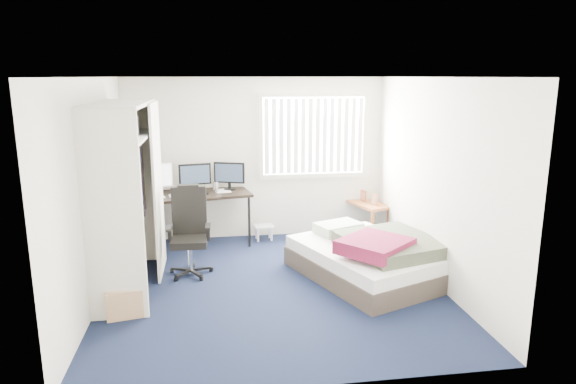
% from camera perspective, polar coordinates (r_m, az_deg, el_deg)
% --- Properties ---
extents(ground, '(4.20, 4.20, 0.00)m').
position_cam_1_polar(ground, '(6.37, -1.70, -10.46)').
color(ground, black).
rests_on(ground, ground).
extents(room_shell, '(4.20, 4.20, 4.20)m').
position_cam_1_polar(room_shell, '(5.94, -1.79, 3.05)').
color(room_shell, silver).
rests_on(room_shell, ground).
extents(window_assembly, '(1.72, 0.09, 1.32)m').
position_cam_1_polar(window_assembly, '(8.07, 2.87, 6.25)').
color(window_assembly, white).
rests_on(window_assembly, ground).
extents(closet, '(0.64, 1.84, 2.22)m').
position_cam_1_polar(closet, '(6.27, -17.43, 1.51)').
color(closet, beige).
rests_on(closet, ground).
extents(desk, '(1.76, 1.06, 1.27)m').
position_cam_1_polar(desk, '(7.76, -10.48, 0.04)').
color(desk, black).
rests_on(desk, ground).
extents(office_chair, '(0.55, 0.55, 1.15)m').
position_cam_1_polar(office_chair, '(6.78, -10.86, -5.26)').
color(office_chair, black).
rests_on(office_chair, ground).
extents(footstool, '(0.31, 0.25, 0.24)m').
position_cam_1_polar(footstool, '(8.05, -2.71, -4.09)').
color(footstool, white).
rests_on(footstool, ground).
extents(nightstand, '(0.62, 0.86, 0.72)m').
position_cam_1_polar(nightstand, '(8.30, 8.82, -1.63)').
color(nightstand, brown).
rests_on(nightstand, ground).
extents(bed, '(2.01, 2.26, 0.62)m').
position_cam_1_polar(bed, '(6.64, 9.25, -7.14)').
color(bed, '#3E342C').
rests_on(bed, ground).
extents(pine_box, '(0.47, 0.39, 0.31)m').
position_cam_1_polar(pine_box, '(5.89, -17.57, -11.45)').
color(pine_box, tan).
rests_on(pine_box, ground).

